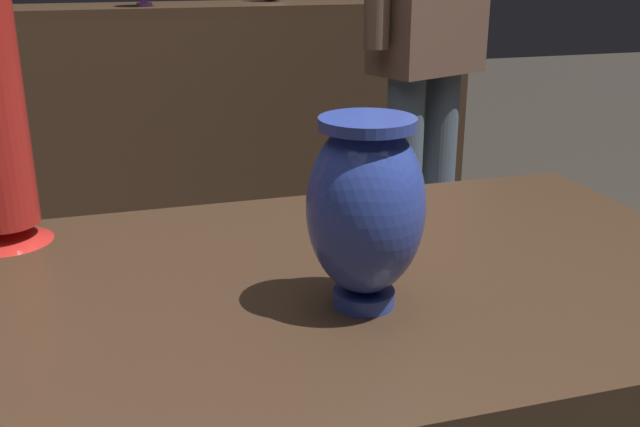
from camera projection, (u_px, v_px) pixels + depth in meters
name	position (u px, v px, depth m)	size (l,w,h in m)	color
back_display_shelf	(153.00, 131.00, 3.00)	(2.60, 0.40, 0.99)	#422D1E
vase_centerpiece	(366.00, 207.00, 0.81)	(0.13, 0.13, 0.22)	#2D429E
visitor_near_right	(428.00, 13.00, 2.10)	(0.44, 0.29, 1.72)	slate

